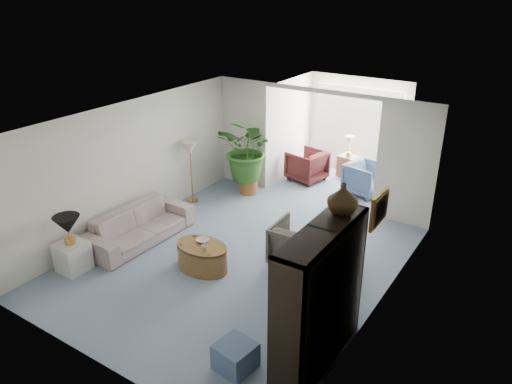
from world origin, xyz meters
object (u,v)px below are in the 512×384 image
Objects in this scene: cabinet_urn at (343,199)px; side_table_dark at (342,250)px; end_table at (73,257)px; coffee_cup at (205,248)px; floor_lamp at (190,148)px; sunroom_table at (348,166)px; framed_picture at (380,209)px; ottoman at (235,356)px; coffee_table at (202,257)px; sunroom_chair_blue at (365,179)px; coffee_bowl at (203,241)px; plant_pot at (249,186)px; entertainment_cabinet at (320,297)px; sofa at (139,225)px; wingback_chair at (298,244)px; table_lamp at (67,225)px; sunroom_chair_maroon at (307,166)px.

side_table_dark is at bearing 110.12° from cabinet_urn.
end_table is 4.82× the size of coffee_cup.
floor_lamp is 4.08m from sunroom_table.
framed_picture is 1.11× the size of ottoman.
coffee_cup is 2.32m from side_table_dark.
sunroom_chair_blue reaches higher than coffee_table.
side_table_dark is at bearing 87.02° from ottoman.
plant_pot is (-1.07, 2.99, -0.32)m from coffee_bowl.
coffee_cup is 2.60m from entertainment_cabinet.
sofa reaches higher than plant_pot.
cabinet_urn is (1.33, -1.41, 1.72)m from wingback_chair.
floor_lamp reaches higher than coffee_cup.
entertainment_cabinet is at bearing 4.62° from end_table.
plant_pot is at bearing 109.65° from coffee_bowl.
table_lamp is 2.22m from coffee_bowl.
cabinet_urn reaches higher than table_lamp.
framed_picture reaches higher than end_table.
framed_picture is at bearing 79.87° from entertainment_cabinet.
framed_picture is 0.93× the size of sunroom_table.
cabinet_urn is 0.74× the size of sunroom_table.
cabinet_urn is at bearing -6.36° from coffee_cup.
coffee_table is at bearing -63.43° from coffee_bowl.
coffee_bowl is 5.18m from sunroom_table.
sunroom_chair_blue is (1.12, 4.51, 0.14)m from coffee_table.
sofa is at bearing 81.57° from end_table.
ottoman is 6.48m from sunroom_chair_maroon.
coffee_cup is at bearing -92.38° from sunroom_table.
sunroom_chair_blue is at bearing 104.91° from side_table_dark.
floor_lamp is 5.30m from ottoman.
end_table reaches higher than coffee_table.
table_lamp is 0.54× the size of sunroom_chair_maroon.
sunroom_table is (2.17, 6.48, 0.01)m from end_table.
plant_pot is 2.66m from sunroom_chair_blue.
ottoman is 0.55× the size of sunroom_chair_maroon.
end_table is at bearing -108.47° from sunroom_table.
side_table_dark is (0.70, 0.30, -0.06)m from wingback_chair.
plant_pot is 0.74× the size of sunroom_table.
end_table is 0.63× the size of sunroom_chair_blue.
coffee_bowl is at bearing 176.83° from sunroom_chair_blue.
entertainment_cabinet reaches higher than ottoman.
cabinet_urn is (0.00, 0.50, 1.15)m from entertainment_cabinet.
sunroom_chair_blue is at bearing -30.58° from sofa.
plant_pot is at bearing -7.93° from sofa.
entertainment_cabinet is at bearing 122.18° from wingback_chair.
coffee_cup is 3.45m from plant_pot.
sofa is 1.55m from coffee_bowl.
sunroom_chair_blue is 1.50m from sunroom_chair_maroon.
ottoman is (3.72, -3.62, -1.07)m from floor_lamp.
side_table_dark is at bearing 34.18° from coffee_table.
coffee_cup is 0.24× the size of ottoman.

